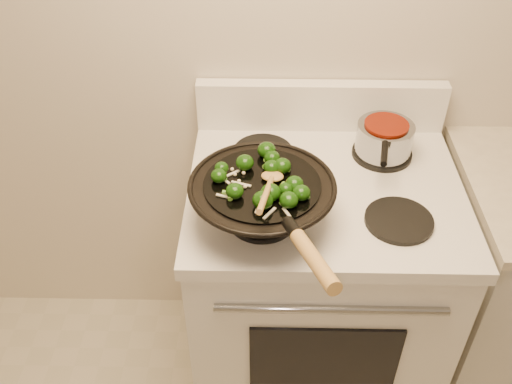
{
  "coord_description": "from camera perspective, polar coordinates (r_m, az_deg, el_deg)",
  "views": [
    {
      "loc": [
        -0.34,
        -0.09,
        1.94
      ],
      "look_at": [
        -0.36,
        1.02,
        1.02
      ],
      "focal_mm": 40.0,
      "sensor_mm": 36.0,
      "label": 1
    }
  ],
  "objects": [
    {
      "name": "wok",
      "position": [
        1.45,
        0.67,
        -0.76
      ],
      "size": [
        0.38,
        0.61,
        0.21
      ],
      "color": "black",
      "rests_on": "stove"
    },
    {
      "name": "saucepan",
      "position": [
        1.74,
        12.72,
        5.26
      ],
      "size": [
        0.17,
        0.27,
        0.1
      ],
      "color": "gray",
      "rests_on": "stove"
    },
    {
      "name": "stirfry",
      "position": [
        1.41,
        1.07,
        1.34
      ],
      "size": [
        0.25,
        0.28,
        0.04
      ],
      "color": "#113608",
      "rests_on": "wok"
    },
    {
      "name": "stove",
      "position": [
        1.95,
        5.94,
        -9.61
      ],
      "size": [
        0.78,
        0.67,
        1.08
      ],
      "color": "white",
      "rests_on": "ground"
    },
    {
      "name": "wooden_spoon",
      "position": [
        1.36,
        1.3,
        0.63
      ],
      "size": [
        0.07,
        0.26,
        0.1
      ],
      "color": "#B38846",
      "rests_on": "wok"
    }
  ]
}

